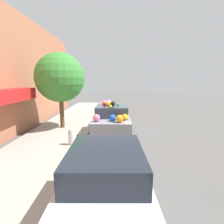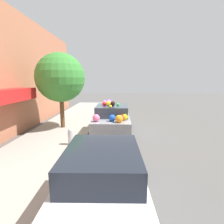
% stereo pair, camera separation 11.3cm
% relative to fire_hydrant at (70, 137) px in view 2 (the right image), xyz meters
% --- Properties ---
extents(ground_plane, '(60.00, 60.00, 0.00)m').
position_rel_fire_hydrant_xyz_m(ground_plane, '(2.08, -1.57, -0.47)').
color(ground_plane, '#565451').
extents(sidewalk_curb, '(24.00, 3.20, 0.12)m').
position_rel_fire_hydrant_xyz_m(sidewalk_curb, '(2.08, 1.13, -0.41)').
color(sidewalk_curb, '#9E998E').
rests_on(sidewalk_curb, ground).
extents(building_facade, '(18.00, 1.20, 6.42)m').
position_rel_fire_hydrant_xyz_m(building_facade, '(2.00, 3.35, 2.69)').
color(building_facade, '#B26B4C').
rests_on(building_facade, ground).
extents(street_tree, '(2.73, 2.73, 4.22)m').
position_rel_fire_hydrant_xyz_m(street_tree, '(2.75, 1.21, 2.50)').
color(street_tree, brown).
rests_on(street_tree, sidewalk_curb).
extents(fire_hydrant, '(0.20, 0.20, 0.70)m').
position_rel_fire_hydrant_xyz_m(fire_hydrant, '(0.00, 0.00, 0.00)').
color(fire_hydrant, '#B2B2B7').
rests_on(fire_hydrant, sidewalk_curb).
extents(art_car, '(4.02, 1.85, 1.81)m').
position_rel_fire_hydrant_xyz_m(art_car, '(2.03, -1.70, 0.34)').
color(art_car, gray).
rests_on(art_car, ground).
extents(parked_car_plain, '(4.24, 1.83, 1.46)m').
position_rel_fire_hydrant_xyz_m(parked_car_plain, '(-3.57, -1.73, 0.29)').
color(parked_car_plain, silver).
rests_on(parked_car_plain, ground).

